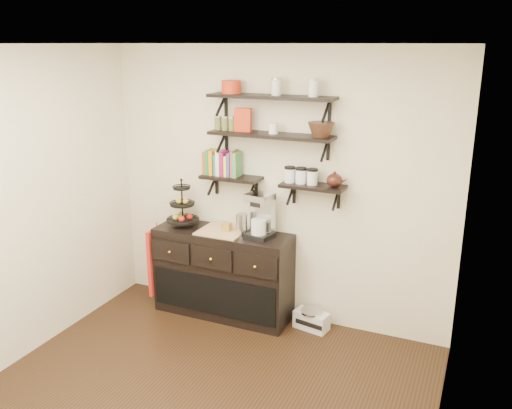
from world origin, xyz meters
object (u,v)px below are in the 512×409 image
object	(u,v)px
sideboard	(223,273)
fruit_stand	(183,210)
coffee_maker	(261,216)
radio	(311,320)

from	to	relation	value
sideboard	fruit_stand	xyz separation A→B (m)	(-0.45, 0.00, 0.61)
coffee_maker	fruit_stand	bearing A→B (deg)	-168.39
fruit_stand	coffee_maker	xyz separation A→B (m)	(0.86, 0.03, 0.04)
sideboard	coffee_maker	size ratio (longest dim) A/B	3.19
sideboard	fruit_stand	bearing A→B (deg)	179.59
fruit_stand	sideboard	bearing A→B (deg)	-0.41
radio	coffee_maker	bearing A→B (deg)	-165.74
fruit_stand	radio	world-z (taller)	fruit_stand
radio	fruit_stand	bearing A→B (deg)	-166.62
coffee_maker	radio	size ratio (longest dim) A/B	1.22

